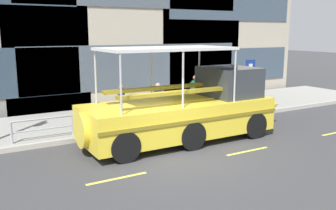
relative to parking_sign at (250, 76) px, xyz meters
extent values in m
plane|color=#3D3D3F|center=(-6.69, -3.79, -1.88)|extent=(120.00, 120.00, 0.00)
cube|color=#99968E|center=(-6.69, 1.81, -1.79)|extent=(32.00, 4.80, 0.18)
cube|color=#B2ADA3|center=(-6.69, -0.68, -1.79)|extent=(32.00, 0.18, 0.18)
cube|color=#DBD64C|center=(-9.09, -4.71, -1.87)|extent=(1.80, 0.12, 0.01)
cube|color=#DBD64C|center=(-4.29, -4.71, -1.87)|extent=(1.80, 0.12, 0.01)
cube|color=#4C5660|center=(-3.80, 4.58, 0.28)|extent=(12.82, 0.06, 2.37)
cube|color=#3D4C5B|center=(2.70, 4.58, 0.05)|extent=(9.28, 0.06, 2.12)
cube|color=#3D4C5B|center=(2.70, 4.58, 3.91)|extent=(9.28, 0.06, 2.12)
cylinder|color=#9EA0A8|center=(-5.83, -0.34, -0.93)|extent=(10.76, 0.07, 0.07)
cylinder|color=#9EA0A8|center=(-5.83, -0.34, -1.31)|extent=(10.76, 0.06, 0.06)
cylinder|color=#9EA0A8|center=(-11.22, -0.34, -1.31)|extent=(0.09, 0.09, 0.77)
cylinder|color=#9EA0A8|center=(-9.06, -0.34, -1.31)|extent=(0.09, 0.09, 0.77)
cylinder|color=#9EA0A8|center=(-6.91, -0.34, -1.31)|extent=(0.09, 0.09, 0.77)
cylinder|color=#9EA0A8|center=(-4.76, -0.34, -1.31)|extent=(0.09, 0.09, 0.77)
cylinder|color=#9EA0A8|center=(-2.60, -0.34, -1.31)|extent=(0.09, 0.09, 0.77)
cylinder|color=#9EA0A8|center=(-0.45, -0.34, -1.31)|extent=(0.09, 0.09, 0.77)
cylinder|color=#4C4F54|center=(0.00, 0.03, -0.46)|extent=(0.08, 0.08, 2.47)
cube|color=navy|center=(0.00, -0.02, 0.42)|extent=(0.60, 0.04, 0.76)
cube|color=white|center=(0.00, -0.04, 0.42)|extent=(0.24, 0.01, 0.36)
cube|color=yellow|center=(-5.66, -2.42, -0.99)|extent=(7.21, 2.57, 1.23)
cone|color=yellow|center=(-1.25, -2.42, -0.99)|extent=(1.62, 1.17, 1.17)
cylinder|color=yellow|center=(-9.27, -2.42, -0.99)|extent=(0.36, 1.17, 1.17)
cube|color=olive|center=(-5.66, -3.73, -0.83)|extent=(7.21, 0.04, 0.12)
sphere|color=white|center=(-0.84, -2.42, -0.94)|extent=(0.22, 0.22, 0.22)
cube|color=#33383D|center=(-3.32, -2.42, 0.20)|extent=(1.80, 2.16, 1.15)
cube|color=silver|center=(-6.20, -2.42, 1.57)|extent=(4.68, 2.36, 0.10)
cylinder|color=#B2B2B7|center=(-3.98, -1.29, 0.57)|extent=(0.07, 0.07, 1.89)
cylinder|color=#B2B2B7|center=(-3.98, -3.55, 0.57)|extent=(0.07, 0.07, 1.89)
cylinder|color=#B2B2B7|center=(-6.20, -1.29, 0.57)|extent=(0.07, 0.07, 1.89)
cylinder|color=#B2B2B7|center=(-6.20, -3.55, 0.57)|extent=(0.07, 0.07, 1.89)
cylinder|color=#B2B2B7|center=(-8.42, -1.29, 0.57)|extent=(0.07, 0.07, 1.89)
cylinder|color=#B2B2B7|center=(-8.42, -3.55, 0.57)|extent=(0.07, 0.07, 1.89)
cube|color=olive|center=(-6.20, -1.81, 0.08)|extent=(4.31, 0.28, 0.12)
cube|color=olive|center=(-6.20, -3.04, 0.08)|extent=(4.31, 0.28, 0.12)
cylinder|color=black|center=(-2.96, -1.24, -1.38)|extent=(1.00, 0.28, 1.00)
cylinder|color=black|center=(-2.96, -3.60, -1.38)|extent=(1.00, 0.28, 1.00)
cylinder|color=black|center=(-5.84, -1.24, -1.38)|extent=(1.00, 0.28, 1.00)
cylinder|color=black|center=(-5.84, -3.60, -1.38)|extent=(1.00, 0.28, 1.00)
cylinder|color=black|center=(-8.36, -1.24, -1.38)|extent=(1.00, 0.28, 1.00)
cylinder|color=black|center=(-8.36, -3.60, -1.38)|extent=(1.00, 0.28, 1.00)
cylinder|color=black|center=(-2.44, 1.07, -1.26)|extent=(0.11, 0.11, 0.87)
cylinder|color=black|center=(-2.60, 1.13, -1.26)|extent=(0.11, 0.11, 0.87)
cube|color=#236B47|center=(-2.52, 1.10, -0.51)|extent=(0.37, 0.29, 0.62)
cylinder|color=#236B47|center=(-2.31, 1.03, -0.54)|extent=(0.08, 0.08, 0.56)
cylinder|color=#236B47|center=(-2.72, 1.17, -0.54)|extent=(0.08, 0.08, 0.56)
sphere|color=#936B4C|center=(-2.52, 1.10, -0.06)|extent=(0.24, 0.24, 0.24)
cylinder|color=#1E2338|center=(-4.98, 0.57, -1.30)|extent=(0.10, 0.10, 0.80)
cylinder|color=#1E2338|center=(-4.82, 0.59, -1.30)|extent=(0.10, 0.10, 0.80)
cube|color=navy|center=(-4.90, 0.58, -0.62)|extent=(0.32, 0.21, 0.56)
cylinder|color=navy|center=(-5.09, 0.55, -0.65)|extent=(0.07, 0.07, 0.51)
cylinder|color=navy|center=(-4.70, 0.61, -0.65)|extent=(0.07, 0.07, 0.51)
sphere|color=tan|center=(-4.90, 0.58, -0.20)|extent=(0.22, 0.22, 0.22)
cylinder|color=#47423D|center=(-6.65, 0.75, -1.30)|extent=(0.10, 0.10, 0.80)
cylinder|color=#47423D|center=(-6.52, 0.84, -1.30)|extent=(0.10, 0.10, 0.80)
cube|color=#38383D|center=(-6.58, 0.79, -0.61)|extent=(0.35, 0.31, 0.57)
cylinder|color=#38383D|center=(-6.75, 0.68, -0.64)|extent=(0.07, 0.07, 0.51)
cylinder|color=#38383D|center=(-6.42, 0.90, -0.64)|extent=(0.07, 0.07, 0.51)
sphere|color=#936B4C|center=(-6.58, 0.79, -0.20)|extent=(0.22, 0.22, 0.22)
camera|label=1|loc=(-12.77, -13.85, 2.14)|focal=39.67mm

